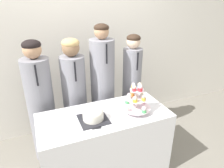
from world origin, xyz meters
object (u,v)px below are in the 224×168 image
at_px(cake_knife, 102,128).
at_px(student_0, 41,107).
at_px(cupcake_stand, 136,99).
at_px(student_1, 75,100).
at_px(student_3, 131,90).
at_px(round_cake, 93,114).
at_px(student_2, 103,91).

distance_m(cake_knife, student_0, 0.87).
height_order(cupcake_stand, student_1, student_1).
bearing_deg(cake_knife, student_3, 56.99).
relative_size(student_0, student_3, 1.02).
bearing_deg(cupcake_stand, round_cake, 176.51).
bearing_deg(student_1, student_0, 180.00).
bearing_deg(round_cake, student_1, 94.54).
bearing_deg(cupcake_stand, student_1, 128.63).
bearing_deg(student_2, cupcake_stand, -77.91).
bearing_deg(cake_knife, student_2, 79.38).
xyz_separation_m(cake_knife, student_2, (0.27, 0.73, -0.02)).
relative_size(cupcake_stand, student_3, 0.22).
bearing_deg(round_cake, student_2, 61.96).
relative_size(student_2, student_3, 1.10).
bearing_deg(cake_knife, student_0, 132.56).
distance_m(round_cake, student_3, 0.93).
xyz_separation_m(round_cake, student_2, (0.31, 0.58, -0.08)).
bearing_deg(student_3, student_2, 180.00).
distance_m(cupcake_stand, student_1, 0.81).
bearing_deg(round_cake, student_0, 126.71).
height_order(cake_knife, student_1, student_1).
distance_m(round_cake, student_0, 0.73).
xyz_separation_m(cake_knife, student_1, (-0.08, 0.73, -0.07)).
bearing_deg(student_1, student_2, 0.00).
bearing_deg(round_cake, cake_knife, -77.15).
distance_m(cake_knife, student_1, 0.74).
bearing_deg(student_2, student_3, -0.00).
relative_size(round_cake, student_0, 0.19).
bearing_deg(student_1, cake_knife, -83.72).
bearing_deg(student_2, student_0, -180.00).
xyz_separation_m(round_cake, student_0, (-0.43, 0.58, -0.13)).
distance_m(round_cake, student_2, 0.66).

